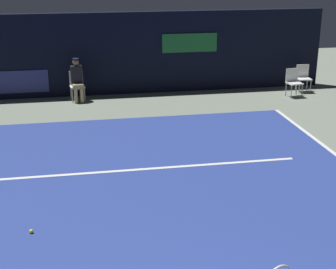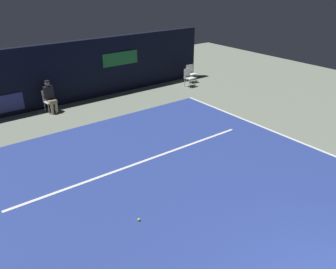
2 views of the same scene
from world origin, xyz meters
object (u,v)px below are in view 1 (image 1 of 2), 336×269
at_px(courtside_chair_near, 293,81).
at_px(courtside_chair_far, 303,77).
at_px(line_judge_on_chair, 77,79).
at_px(tennis_ball, 31,231).

xyz_separation_m(courtside_chair_near, courtside_chair_far, (0.56, 0.51, 0.00)).
height_order(line_judge_on_chair, courtside_chair_near, line_judge_on_chair).
height_order(courtside_chair_near, tennis_ball, courtside_chair_near).
distance_m(line_judge_on_chair, courtside_chair_far, 7.32).
distance_m(courtside_chair_near, courtside_chair_far, 0.76).
distance_m(courtside_chair_far, tennis_ball, 11.29).
bearing_deg(courtside_chair_far, courtside_chair_near, -137.83).
bearing_deg(courtside_chair_far, line_judge_on_chair, 178.83).
xyz_separation_m(courtside_chair_near, tennis_ball, (-7.62, -7.24, -0.46)).
distance_m(line_judge_on_chair, tennis_ball, 7.98).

